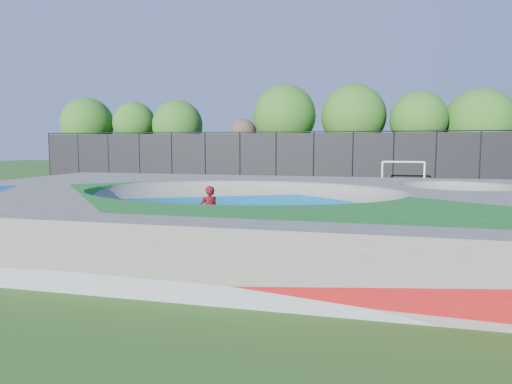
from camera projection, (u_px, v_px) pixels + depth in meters
ground at (242, 233)px, 15.63m from camera, size 120.00×120.00×0.00m
skate_deck at (242, 211)px, 15.55m from camera, size 22.00×14.00×1.50m
skater at (209, 212)px, 14.69m from camera, size 0.74×0.70×1.70m
skateboard at (210, 237)px, 14.78m from camera, size 0.73×0.69×0.05m
soccer_goal at (403, 170)px, 31.03m from camera, size 2.86×0.12×1.89m
fence at (314, 156)px, 35.70m from camera, size 48.09×0.09×4.04m
treeline at (337, 121)px, 39.79m from camera, size 53.44×7.15×8.23m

